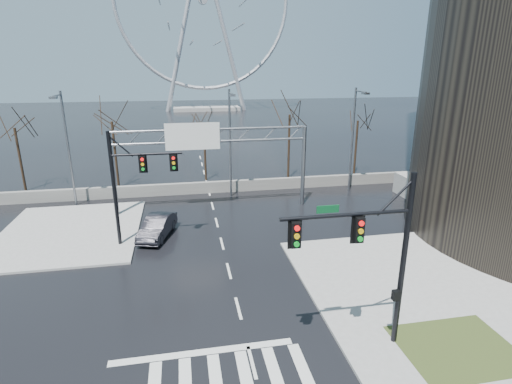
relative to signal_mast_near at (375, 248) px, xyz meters
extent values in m
plane|color=black|center=(-5.14, 4.04, -4.87)|extent=(260.00, 260.00, 0.00)
cube|color=gray|center=(4.86, 6.04, -4.80)|extent=(12.00, 10.00, 0.15)
cube|color=gray|center=(-16.14, 16.04, -4.80)|extent=(10.00, 12.00, 0.15)
cube|color=#333E1A|center=(3.86, -0.96, -4.72)|extent=(5.00, 4.00, 0.02)
cube|color=slate|center=(-5.14, 24.04, -4.32)|extent=(52.00, 0.50, 1.10)
cylinder|color=black|center=(1.36, 0.04, -0.87)|extent=(0.24, 0.24, 8.00)
cylinder|color=black|center=(-1.34, 0.04, 1.53)|extent=(5.40, 0.16, 0.16)
cube|color=black|center=(-0.84, -0.11, 0.93)|extent=(0.35, 0.28, 1.05)
cube|color=black|center=(-3.44, -0.11, 0.93)|extent=(0.35, 0.28, 1.05)
cylinder|color=black|center=(-12.14, 13.04, -0.87)|extent=(0.24, 0.24, 8.00)
cylinder|color=black|center=(-9.84, 13.04, 1.53)|extent=(4.60, 0.16, 0.16)
cube|color=black|center=(-10.14, 12.89, 0.93)|extent=(0.35, 0.28, 1.05)
cube|color=black|center=(-8.14, 12.89, 0.93)|extent=(0.35, 0.28, 1.05)
cylinder|color=slate|center=(-13.14, 19.04, -1.37)|extent=(0.36, 0.36, 7.00)
cylinder|color=slate|center=(2.86, 19.04, -1.37)|extent=(0.36, 0.36, 7.00)
cylinder|color=slate|center=(-5.14, 19.04, 2.13)|extent=(16.00, 0.20, 0.20)
cylinder|color=slate|center=(-5.14, 19.04, 1.13)|extent=(16.00, 0.20, 0.20)
cube|color=#09441E|center=(-6.64, 18.89, 1.63)|extent=(4.20, 0.10, 2.00)
cube|color=silver|center=(-6.64, 18.83, 1.63)|extent=(4.40, 0.02, 2.20)
cylinder|color=slate|center=(-17.14, 22.54, 0.13)|extent=(0.20, 0.20, 10.00)
cylinder|color=slate|center=(-17.14, 21.44, 4.83)|extent=(0.12, 2.20, 0.12)
cube|color=slate|center=(-17.14, 20.44, 4.73)|extent=(0.50, 0.70, 0.18)
cylinder|color=slate|center=(-3.14, 22.54, 0.13)|extent=(0.20, 0.20, 10.00)
cylinder|color=slate|center=(-3.14, 21.44, 4.83)|extent=(0.12, 2.20, 0.12)
cube|color=slate|center=(-3.14, 20.44, 4.73)|extent=(0.50, 0.70, 0.18)
cylinder|color=slate|center=(8.86, 22.54, 0.13)|extent=(0.20, 0.20, 10.00)
cylinder|color=slate|center=(8.86, 21.44, 4.83)|extent=(0.12, 2.20, 0.12)
cube|color=slate|center=(8.86, 20.44, 4.73)|extent=(0.50, 0.70, 0.18)
cylinder|color=black|center=(-23.14, 28.04, -1.72)|extent=(0.24, 0.24, 6.30)
cylinder|color=black|center=(-14.14, 27.54, -1.50)|extent=(0.24, 0.24, 6.75)
cylinder|color=black|center=(-5.14, 28.54, -1.95)|extent=(0.24, 0.24, 5.85)
cylinder|color=black|center=(3.86, 27.54, -1.36)|extent=(0.24, 0.24, 7.02)
cylinder|color=black|center=(11.86, 28.04, -1.81)|extent=(0.24, 0.24, 6.12)
cube|color=gray|center=(-0.14, 99.04, -4.37)|extent=(18.00, 6.00, 1.00)
torus|color=#B2B2B7|center=(-0.14, 99.04, 23.13)|extent=(45.00, 1.00, 45.00)
cylinder|color=#B2B2B7|center=(-0.14, 99.04, 23.13)|extent=(2.40, 1.50, 2.40)
cylinder|color=#B2B2B7|center=(-7.14, 99.04, 9.13)|extent=(8.28, 1.20, 28.82)
cylinder|color=#B2B2B7|center=(6.86, 99.04, 9.13)|extent=(8.28, 1.20, 28.82)
imported|color=black|center=(-9.64, 14.13, -4.11)|extent=(2.91, 4.92, 1.53)
camera|label=1|loc=(-7.56, -13.66, 7.13)|focal=28.00mm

